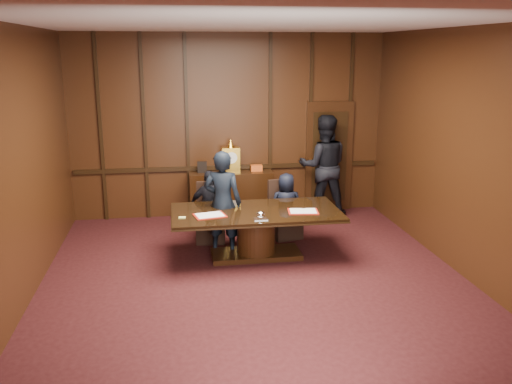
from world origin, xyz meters
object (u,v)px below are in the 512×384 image
(conference_table, at_px, (256,226))
(signatory_left, at_px, (211,207))
(witness_left, at_px, (223,203))
(sideboard, at_px, (231,193))
(signatory_right, at_px, (286,206))
(witness_right, at_px, (323,166))

(conference_table, bearing_deg, signatory_left, 129.09)
(witness_left, bearing_deg, sideboard, -81.32)
(sideboard, bearing_deg, conference_table, -86.00)
(signatory_left, xyz_separation_m, signatory_right, (1.30, 0.00, -0.04))
(signatory_right, distance_m, witness_right, 1.61)
(conference_table, relative_size, signatory_right, 2.28)
(sideboard, relative_size, conference_table, 0.61)
(signatory_right, bearing_deg, conference_table, 55.95)
(conference_table, relative_size, signatory_left, 2.11)
(signatory_right, relative_size, witness_right, 0.58)
(sideboard, distance_m, signatory_left, 1.45)
(sideboard, distance_m, conference_table, 2.17)
(sideboard, height_order, witness_left, witness_left)
(witness_right, bearing_deg, sideboard, 2.74)
(signatory_left, bearing_deg, conference_table, 140.61)
(sideboard, distance_m, witness_right, 1.86)
(sideboard, xyz_separation_m, signatory_left, (-0.50, -1.36, 0.13))
(signatory_left, distance_m, witness_right, 2.61)
(sideboard, distance_m, signatory_right, 1.58)
(signatory_left, relative_size, signatory_right, 1.08)
(sideboard, height_order, signatory_right, sideboard)
(signatory_left, bearing_deg, signatory_right, -168.48)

